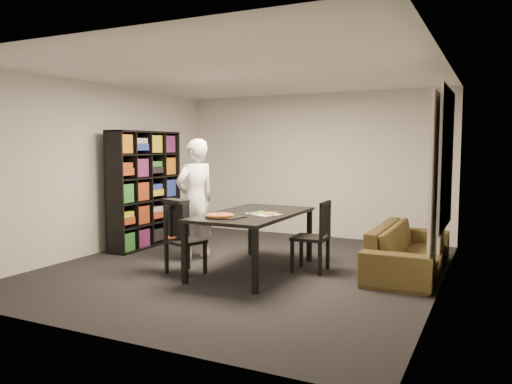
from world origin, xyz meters
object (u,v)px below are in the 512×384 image
at_px(bookshelf, 145,189).
at_px(chair_right, 317,232).
at_px(dining_table, 253,218).
at_px(person, 195,200).
at_px(pepperoni_pizza, 220,215).
at_px(chair_left, 182,234).
at_px(sofa, 409,249).
at_px(baking_tray, 226,217).

xyz_separation_m(bookshelf, chair_right, (3.10, -0.37, -0.41)).
height_order(dining_table, person, person).
bearing_deg(person, pepperoni_pizza, 68.76).
bearing_deg(pepperoni_pizza, person, 136.94).
bearing_deg(pepperoni_pizza, chair_left, 169.89).
bearing_deg(dining_table, person, 165.66).
relative_size(chair_right, person, 0.53).
height_order(bookshelf, pepperoni_pizza, bookshelf).
bearing_deg(pepperoni_pizza, dining_table, 73.08).
xyz_separation_m(chair_right, sofa, (1.09, 0.50, -0.23)).
relative_size(chair_right, baking_tray, 2.35).
xyz_separation_m(bookshelf, pepperoni_pizza, (2.17, -1.29, -0.14)).
xyz_separation_m(chair_left, baking_tray, (0.71, -0.07, 0.28)).
bearing_deg(bookshelf, person, -19.89).
xyz_separation_m(chair_right, baking_tray, (-0.87, -0.87, 0.25)).
distance_m(chair_left, pepperoni_pizza, 0.72).
relative_size(person, sofa, 0.83).
relative_size(baking_tray, sofa, 0.19).
bearing_deg(chair_right, pepperoni_pizza, -47.77).
bearing_deg(baking_tray, dining_table, 78.12).
bearing_deg(person, sofa, 123.23).
bearing_deg(bookshelf, pepperoni_pizza, -30.86).
relative_size(dining_table, person, 1.07).
bearing_deg(person, bookshelf, -88.07).
distance_m(baking_tray, sofa, 2.45).
bearing_deg(sofa, pepperoni_pizza, 125.02).
bearing_deg(pepperoni_pizza, chair_right, 44.57).
height_order(chair_left, baking_tray, chair_left).
bearing_deg(sofa, bookshelf, 91.76).
distance_m(chair_right, pepperoni_pizza, 1.34).
bearing_deg(chair_right, person, -89.54).
relative_size(chair_left, chair_right, 0.94).
distance_m(chair_left, chair_right, 1.78).
bearing_deg(dining_table, chair_left, -151.37).
relative_size(chair_left, person, 0.50).
height_order(person, sofa, person).
bearing_deg(baking_tray, person, 140.64).
xyz_separation_m(dining_table, baking_tray, (-0.11, -0.51, 0.08)).
relative_size(bookshelf, baking_tray, 4.75).
bearing_deg(chair_right, dining_table, -67.10).
bearing_deg(baking_tray, bookshelf, 150.83).
xyz_separation_m(baking_tray, pepperoni_pizza, (-0.06, -0.05, 0.02)).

